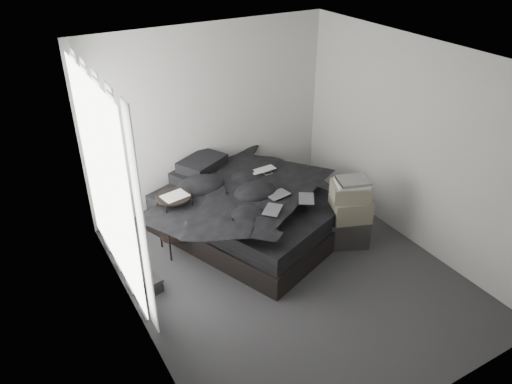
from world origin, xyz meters
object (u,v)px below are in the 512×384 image
box_lower (347,230)px  laptop (265,166)px  side_stand (176,224)px  bed (249,223)px

box_lower → laptop: bearing=121.4°
side_stand → bed: bearing=-6.6°
box_lower → side_stand: bearing=154.4°
side_stand → box_lower: side_stand is taller
laptop → box_lower: size_ratio=0.70×
bed → laptop: 0.79m
box_lower → bed: bearing=140.2°
bed → side_stand: bearing=152.7°
bed → box_lower: 1.31m
laptop → side_stand: size_ratio=0.45×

